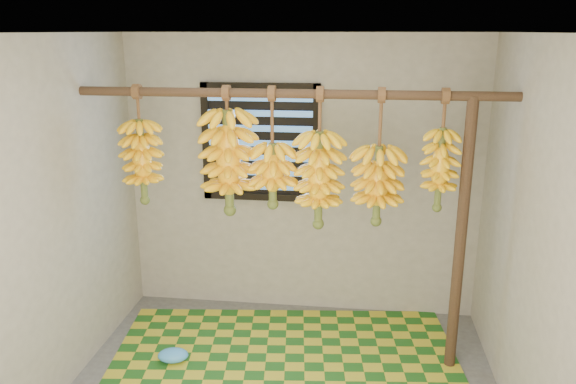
# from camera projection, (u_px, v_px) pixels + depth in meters

# --- Properties ---
(ceiling) EXTENTS (3.00, 3.00, 0.01)m
(ceiling) POSITION_uv_depth(u_px,v_px,m) (275.00, 32.00, 3.01)
(ceiling) COLOR silver
(ceiling) RESTS_ON wall_back
(wall_back) EXTENTS (3.00, 0.01, 2.40)m
(wall_back) POSITION_uv_depth(u_px,v_px,m) (302.00, 178.00, 4.78)
(wall_back) COLOR gray
(wall_back) RESTS_ON floor
(wall_left) EXTENTS (0.01, 3.00, 2.40)m
(wall_left) POSITION_uv_depth(u_px,v_px,m) (40.00, 231.00, 3.53)
(wall_left) COLOR gray
(wall_left) RESTS_ON floor
(wall_right) EXTENTS (0.01, 3.00, 2.40)m
(wall_right) POSITION_uv_depth(u_px,v_px,m) (540.00, 254.00, 3.17)
(wall_right) COLOR gray
(wall_right) RESTS_ON floor
(window) EXTENTS (1.00, 0.04, 1.00)m
(window) POSITION_uv_depth(u_px,v_px,m) (261.00, 143.00, 4.71)
(window) COLOR black
(window) RESTS_ON wall_back
(hanging_pole) EXTENTS (3.00, 0.06, 0.06)m
(hanging_pole) POSITION_uv_depth(u_px,v_px,m) (291.00, 94.00, 3.79)
(hanging_pole) COLOR #462D1E
(hanging_pole) RESTS_ON wall_left
(support_post) EXTENTS (0.08, 0.08, 2.00)m
(support_post) POSITION_uv_depth(u_px,v_px,m) (461.00, 240.00, 3.93)
(support_post) COLOR #462D1E
(support_post) RESTS_ON floor
(woven_mat) EXTENTS (2.83, 2.36, 0.01)m
(woven_mat) POSITION_uv_depth(u_px,v_px,m) (284.00, 381.00, 4.00)
(woven_mat) COLOR #1B5118
(woven_mat) RESTS_ON floor
(plastic_bag) EXTENTS (0.25, 0.20, 0.10)m
(plastic_bag) POSITION_uv_depth(u_px,v_px,m) (173.00, 355.00, 4.22)
(plastic_bag) COLOR #3E96EA
(plastic_bag) RESTS_ON woven_mat
(banana_bunch_a) EXTENTS (0.29, 0.29, 0.86)m
(banana_bunch_a) POSITION_uv_depth(u_px,v_px,m) (142.00, 161.00, 4.06)
(banana_bunch_a) COLOR brown
(banana_bunch_a) RESTS_ON hanging_pole
(banana_bunch_b) EXTENTS (0.38, 0.38, 0.91)m
(banana_bunch_b) POSITION_uv_depth(u_px,v_px,m) (228.00, 162.00, 3.98)
(banana_bunch_b) COLOR brown
(banana_bunch_b) RESTS_ON hanging_pole
(banana_bunch_c) EXTENTS (0.32, 0.32, 0.86)m
(banana_bunch_c) POSITION_uv_depth(u_px,v_px,m) (273.00, 175.00, 3.97)
(banana_bunch_c) COLOR brown
(banana_bunch_c) RESTS_ON hanging_pole
(banana_bunch_d) EXTENTS (0.33, 0.33, 0.99)m
(banana_bunch_d) POSITION_uv_depth(u_px,v_px,m) (319.00, 180.00, 3.93)
(banana_bunch_d) COLOR brown
(banana_bunch_d) RESTS_ON hanging_pole
(banana_bunch_e) EXTENTS (0.36, 0.36, 0.95)m
(banana_bunch_e) POSITION_uv_depth(u_px,v_px,m) (378.00, 185.00, 3.89)
(banana_bunch_e) COLOR brown
(banana_bunch_e) RESTS_ON hanging_pole
(banana_bunch_f) EXTENTS (0.26, 0.26, 0.84)m
(banana_bunch_f) POSITION_uv_depth(u_px,v_px,m) (440.00, 170.00, 3.81)
(banana_bunch_f) COLOR brown
(banana_bunch_f) RESTS_ON hanging_pole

